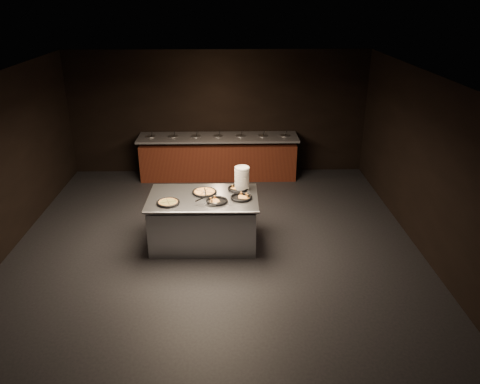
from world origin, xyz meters
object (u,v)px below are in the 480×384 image
Objects in this scene: serving_counter at (204,221)px; plate_stack at (242,178)px; pan_veggie_whole at (168,202)px; pan_cheese_whole at (204,192)px.

plate_stack is (0.67, 0.33, 0.67)m from serving_counter.
plate_stack reaches higher than serving_counter.
pan_veggie_whole is 0.90× the size of pan_cheese_whole.
pan_veggie_whole is (-0.56, -0.26, 0.48)m from serving_counter.
serving_counter is 4.37× the size of pan_cheese_whole.
serving_counter is at bearing -98.27° from pan_cheese_whole.
serving_counter is 1.00m from plate_stack.
serving_counter is 4.62× the size of plate_stack.
plate_stack is 0.70m from pan_cheese_whole.
pan_veggie_whole is at bearing -154.29° from plate_stack.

